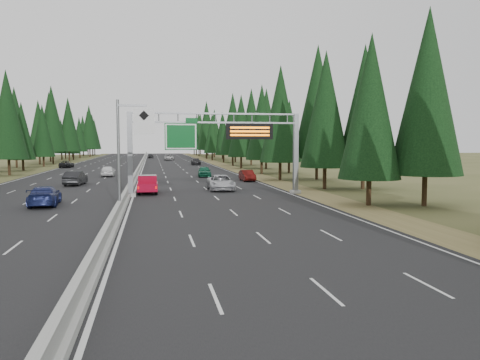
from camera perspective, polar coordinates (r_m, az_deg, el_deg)
name	(u,v)px	position (r m, az deg, el deg)	size (l,w,h in m)	color
road	(139,170)	(89.26, -12.16, 1.25)	(32.00, 260.00, 0.08)	black
shoulder_right	(233,169)	(90.56, -0.83, 1.39)	(3.60, 260.00, 0.06)	olive
shoulder_left	(38,171)	(91.47, -23.38, 1.05)	(3.60, 260.00, 0.06)	#434821
median_barrier	(139,168)	(89.24, -12.17, 1.49)	(0.70, 260.00, 0.85)	gray
sign_gantry	(222,140)	(44.46, -2.15, 4.84)	(16.75, 0.98, 7.80)	slate
hov_sign_pole	(127,147)	(34.10, -13.62, 3.88)	(2.80, 0.50, 8.00)	slate
tree_row_right	(274,116)	(77.14, 4.17, 7.76)	(12.28, 245.86, 18.95)	black
silver_minivan	(221,183)	(49.25, -2.35, -0.31)	(2.63, 5.70, 1.58)	#BBBCC1
red_pickup	(147,183)	(47.32, -11.22, -0.39)	(1.90, 5.32, 1.73)	black
car_ahead_green	(204,171)	(68.53, -4.36, 1.05)	(1.85, 4.60, 1.57)	#13563B
car_ahead_dkred	(247,175)	(60.91, 0.88, 0.56)	(1.50, 4.31, 1.42)	#560E0C
car_ahead_dkgrey	(196,162)	(105.43, -5.40, 2.25)	(2.04, 5.01, 1.45)	black
car_ahead_white	(169,157)	(133.85, -8.65, 2.73)	(2.61, 5.65, 1.57)	#B3B3B3
car_ahead_far	(151,156)	(152.70, -10.83, 2.89)	(1.65, 4.09, 1.39)	black
car_onc_near	(75,178)	(58.28, -19.43, 0.23)	(1.74, 5.00, 1.65)	black
car_onc_blue	(45,196)	(40.20, -22.73, -1.78)	(2.19, 5.38, 1.56)	navy
car_onc_white	(108,171)	(71.89, -15.82, 1.07)	(1.88, 4.67, 1.59)	white
car_onc_far	(67,164)	(99.82, -20.39, 1.82)	(2.25, 4.88, 1.36)	black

